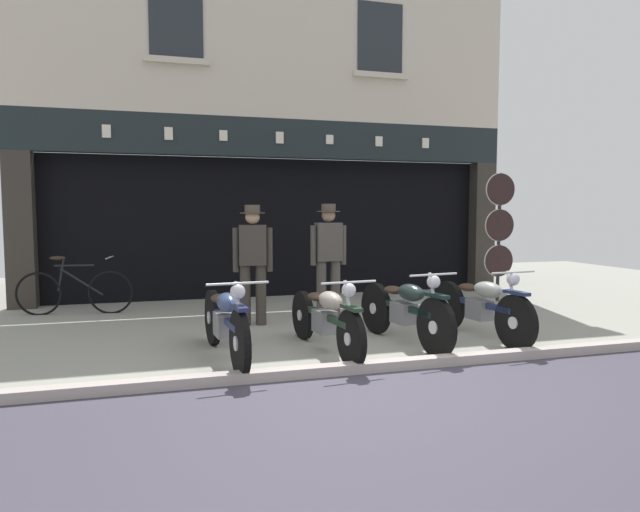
{
  "coord_description": "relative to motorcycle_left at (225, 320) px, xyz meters",
  "views": [
    {
      "loc": [
        -2.15,
        -5.09,
        1.62
      ],
      "look_at": [
        0.12,
        2.72,
        0.96
      ],
      "focal_mm": 31.36,
      "sensor_mm": 36.0,
      "label": 1
    }
  ],
  "objects": [
    {
      "name": "motorcycle_center",
      "position": [
        2.17,
        0.09,
        0.0
      ],
      "size": [
        0.62,
        1.99,
        0.93
      ],
      "rotation": [
        0.0,
        0.0,
        3.28
      ],
      "color": "black",
      "rests_on": "ground"
    },
    {
      "name": "motorcycle_center_right",
      "position": [
        3.21,
        0.09,
        -0.0
      ],
      "size": [
        0.62,
        1.96,
        0.92
      ],
      "rotation": [
        0.0,
        0.0,
        3.26
      ],
      "color": "black",
      "rests_on": "ground"
    },
    {
      "name": "leaning_bicycle",
      "position": [
        -1.96,
        3.38,
        -0.06
      ],
      "size": [
        1.76,
        0.5,
        0.94
      ],
      "rotation": [
        0.0,
        0.0,
        -1.71
      ],
      "color": "black",
      "rests_on": "ground"
    },
    {
      "name": "shop_facade",
      "position": [
        1.47,
        6.03,
        1.34
      ],
      "size": [
        9.42,
        4.42,
        6.64
      ],
      "color": "black",
      "rests_on": "ground"
    },
    {
      "name": "advert_board_near",
      "position": [
        -0.44,
        4.45,
        1.3
      ],
      "size": [
        0.76,
        0.03,
        0.99
      ],
      "color": "beige"
    },
    {
      "name": "tyre_sign_pole",
      "position": [
        5.18,
        2.64,
        0.91
      ],
      "size": [
        0.58,
        0.06,
        2.3
      ],
      "color": "#232328",
      "rests_on": "ground"
    },
    {
      "name": "shopkeeper_center",
      "position": [
        1.78,
        1.96,
        0.53
      ],
      "size": [
        0.56,
        0.35,
        1.73
      ],
      "rotation": [
        0.0,
        0.0,
        3.15
      ],
      "color": "#47423D",
      "rests_on": "ground"
    },
    {
      "name": "ground",
      "position": [
        1.47,
        -1.94,
        -0.47
      ],
      "size": [
        21.12,
        22.0,
        0.18
      ],
      "color": "gray"
    },
    {
      "name": "motorcycle_center_left",
      "position": [
        1.14,
        -0.01,
        -0.02
      ],
      "size": [
        0.62,
        2.03,
        0.9
      ],
      "rotation": [
        0.0,
        0.0,
        3.25
      ],
      "color": "black",
      "rests_on": "ground"
    },
    {
      "name": "motorcycle_left",
      "position": [
        0.0,
        0.0,
        0.0
      ],
      "size": [
        0.62,
        2.09,
        0.93
      ],
      "rotation": [
        0.0,
        0.0,
        3.23
      ],
      "color": "black",
      "rests_on": "ground"
    },
    {
      "name": "salesman_left",
      "position": [
        0.6,
        1.76,
        0.52
      ],
      "size": [
        0.56,
        0.35,
        1.7
      ],
      "rotation": [
        0.0,
        0.0,
        3.0
      ],
      "color": "#38332D",
      "rests_on": "ground"
    },
    {
      "name": "advert_board_far",
      "position": [
        -1.48,
        4.45,
        1.22
      ],
      "size": [
        0.75,
        0.03,
        1.09
      ],
      "color": "beige"
    }
  ]
}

